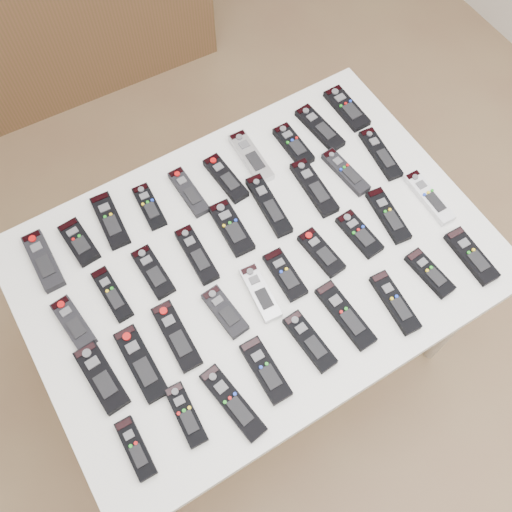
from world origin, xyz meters
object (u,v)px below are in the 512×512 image
remote_15 (269,205)px  remote_9 (347,108)px  remote_0 (43,261)px  remote_29 (136,448)px  remote_2 (110,221)px  remote_8 (320,128)px  sideboard (19,17)px  remote_32 (265,370)px  remote_18 (380,154)px  remote_36 (430,273)px  remote_7 (293,145)px  remote_23 (260,293)px  remote_21 (177,336)px  remote_17 (345,172)px  remote_16 (314,187)px  remote_26 (359,234)px  remote_10 (74,323)px  remote_24 (285,275)px  remote_13 (197,255)px  remote_31 (233,403)px  remote_3 (149,207)px  remote_34 (345,315)px  remote_12 (153,272)px  remote_27 (388,215)px  remote_37 (471,256)px  remote_11 (112,294)px  remote_33 (310,341)px  remote_25 (321,252)px  remote_5 (226,178)px  table (256,268)px  remote_1 (79,242)px  remote_20 (141,363)px  remote_22 (225,312)px  remote_35 (395,302)px  remote_6 (251,157)px

remote_15 → remote_9: bearing=28.6°
remote_0 → remote_29: 0.57m
remote_2 → remote_8: (0.69, -0.04, 0.00)m
sideboard → remote_15: 1.64m
remote_29 → remote_32: 0.36m
remote_18 → remote_36: (-0.12, -0.38, 0.00)m
remote_7 → remote_15: size_ratio=0.75×
remote_23 → remote_36: 0.46m
remote_21 → remote_17: bearing=17.5°
remote_16 → remote_26: 0.19m
remote_10 → remote_24: size_ratio=1.02×
sideboard → remote_15: (0.30, -1.57, 0.37)m
remote_13 → remote_31: bearing=-104.5°
remote_3 → remote_34: size_ratio=0.75×
remote_32 → remote_12: bearing=107.6°
remote_27 → remote_37: 0.25m
remote_3 → remote_37: bearing=-37.6°
remote_11 → remote_34: same height
remote_33 → remote_25: bearing=45.5°
remote_5 → remote_31: bearing=-122.2°
remote_7 → table: bearing=-138.1°
remote_21 → remote_1: bearing=107.0°
remote_16 → remote_29: remote_16 is taller
remote_0 → remote_5: bearing=-1.6°
remote_7 → remote_11: remote_7 is taller
remote_12 → remote_21: (-0.03, -0.19, 0.00)m
remote_25 → remote_20: bearing=177.7°
remote_15 → remote_22: (-0.27, -0.21, -0.00)m
remote_25 → remote_34: remote_25 is taller
remote_2 → remote_35: 0.81m
remote_24 → remote_37: size_ratio=0.87×
remote_13 → remote_15: same height
remote_35 → remote_37: size_ratio=1.03×
remote_18 → remote_2: bearing=172.1°
remote_6 → remote_9: 0.35m
remote_13 → remote_15: bearing=9.1°
remote_21 → remote_35: remote_35 is taller
remote_23 → remote_33: remote_33 is taller
remote_2 → remote_9: same height
remote_6 → remote_24: 0.39m
remote_20 → remote_29: bearing=-119.9°
remote_5 → remote_10: (-0.56, -0.18, 0.00)m
remote_26 → remote_2: bearing=141.6°
remote_0 → remote_5: (0.56, -0.02, -0.00)m
remote_17 → remote_22: remote_22 is taller
remote_10 → remote_17: bearing=-4.8°
remote_8 → remote_11: (-0.78, -0.17, 0.00)m
remote_0 → remote_33: (0.49, -0.56, 0.00)m
remote_20 → remote_35: (0.64, -0.20, 0.00)m
remote_33 → remote_37: same height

